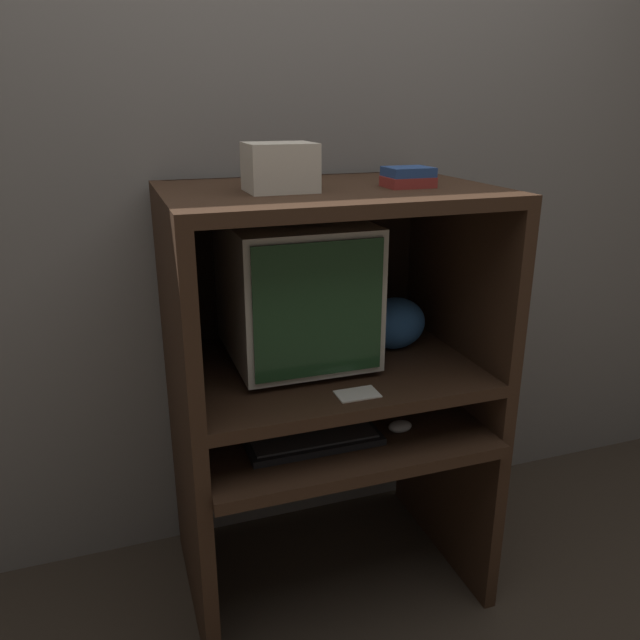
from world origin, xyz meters
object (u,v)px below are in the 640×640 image
at_px(crt_monitor, 294,289).
at_px(storage_box, 280,167).
at_px(snack_bag, 395,323).
at_px(keyboard, 314,440).
at_px(book_stack, 408,177).
at_px(mouse, 400,426).

height_order(crt_monitor, storage_box, storage_box).
bearing_deg(storage_box, crt_monitor, 58.19).
height_order(crt_monitor, snack_bag, crt_monitor).
bearing_deg(keyboard, storage_box, 111.56).
bearing_deg(book_stack, storage_box, 175.81).
bearing_deg(storage_box, snack_bag, 12.55).
distance_m(crt_monitor, mouse, 0.51).
relative_size(snack_bag, storage_box, 1.14).
relative_size(crt_monitor, snack_bag, 2.30).
xyz_separation_m(mouse, book_stack, (0.05, 0.11, 0.71)).
height_order(book_stack, storage_box, storage_box).
relative_size(mouse, snack_bag, 0.36).
bearing_deg(storage_box, mouse, -24.10).
xyz_separation_m(keyboard, book_stack, (0.31, 0.10, 0.71)).
relative_size(keyboard, storage_box, 2.17).
xyz_separation_m(book_stack, storage_box, (-0.36, 0.03, 0.04)).
bearing_deg(mouse, snack_bag, 70.60).
distance_m(crt_monitor, storage_box, 0.39).
bearing_deg(mouse, storage_box, 155.90).
bearing_deg(crt_monitor, keyboard, -94.56).
bearing_deg(snack_bag, keyboard, -148.48).
xyz_separation_m(crt_monitor, keyboard, (-0.02, -0.23, -0.38)).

